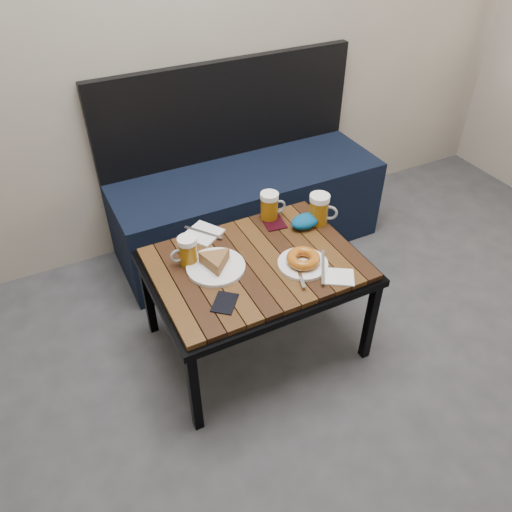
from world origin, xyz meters
name	(u,v)px	position (x,y,z in m)	size (l,w,h in m)	color
bench	(246,200)	(0.18, 1.76, 0.27)	(1.40, 0.50, 0.95)	black
cafe_table	(256,270)	(-0.11, 1.06, 0.43)	(0.84, 0.62, 0.47)	black
beer_mug_left	(187,251)	(-0.35, 1.17, 0.53)	(0.11, 0.07, 0.12)	#8D580B
beer_mug_centre	(270,206)	(0.07, 1.30, 0.54)	(0.12, 0.08, 0.13)	#8D580B
beer_mug_right	(319,209)	(0.25, 1.18, 0.54)	(0.13, 0.11, 0.14)	#8D580B
plate_pie	(216,263)	(-0.27, 1.09, 0.50)	(0.23, 0.23, 0.06)	white
plate_bagel	(303,261)	(0.04, 0.96, 0.49)	(0.22, 0.25, 0.05)	white
napkin_left	(203,233)	(-0.23, 1.32, 0.48)	(0.19, 0.19, 0.01)	white
napkin_right	(339,277)	(0.12, 0.83, 0.48)	(0.15, 0.14, 0.01)	white
passport_navy	(225,303)	(-0.32, 0.90, 0.47)	(0.08, 0.11, 0.01)	black
passport_burgundy	(273,222)	(0.07, 1.26, 0.47)	(0.09, 0.12, 0.01)	black
knit_pouch	(305,221)	(0.18, 1.18, 0.50)	(0.13, 0.09, 0.06)	navy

